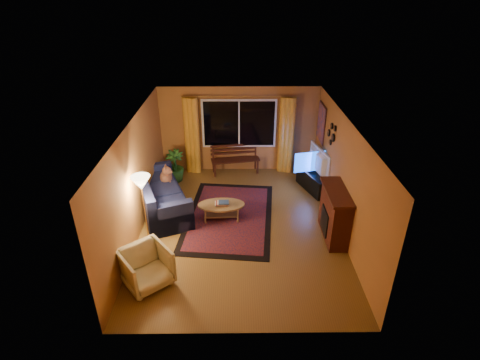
{
  "coord_description": "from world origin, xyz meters",
  "views": [
    {
      "loc": [
        -0.07,
        -7.17,
        5.02
      ],
      "look_at": [
        0.0,
        0.3,
        1.05
      ],
      "focal_mm": 28.0,
      "sensor_mm": 36.0,
      "label": 1
    }
  ],
  "objects_px": {
    "bench": "(235,166)",
    "floor_lamp": "(145,210)",
    "tv_console": "(313,181)",
    "armchair": "(146,266)",
    "sofa": "(161,193)",
    "coffee_table": "(222,211)"
  },
  "relations": [
    {
      "from": "coffee_table",
      "to": "armchair",
      "type": "bearing_deg",
      "value": -121.16
    },
    {
      "from": "sofa",
      "to": "coffee_table",
      "type": "distance_m",
      "value": 1.56
    },
    {
      "from": "sofa",
      "to": "coffee_table",
      "type": "xyz_separation_m",
      "value": [
        1.48,
        -0.42,
        -0.27
      ]
    },
    {
      "from": "sofa",
      "to": "coffee_table",
      "type": "relative_size",
      "value": 2.13
    },
    {
      "from": "sofa",
      "to": "bench",
      "type": "bearing_deg",
      "value": 26.51
    },
    {
      "from": "tv_console",
      "to": "sofa",
      "type": "bearing_deg",
      "value": 173.42
    },
    {
      "from": "floor_lamp",
      "to": "coffee_table",
      "type": "xyz_separation_m",
      "value": [
        1.56,
        0.87,
        -0.6
      ]
    },
    {
      "from": "armchair",
      "to": "coffee_table",
      "type": "height_order",
      "value": "armchair"
    },
    {
      "from": "floor_lamp",
      "to": "tv_console",
      "type": "distance_m",
      "value": 4.63
    },
    {
      "from": "bench",
      "to": "tv_console",
      "type": "distance_m",
      "value": 2.36
    },
    {
      "from": "bench",
      "to": "floor_lamp",
      "type": "distance_m",
      "value": 3.85
    },
    {
      "from": "sofa",
      "to": "armchair",
      "type": "xyz_separation_m",
      "value": [
        0.17,
        -2.58,
        -0.06
      ]
    },
    {
      "from": "sofa",
      "to": "armchair",
      "type": "relative_size",
      "value": 2.83
    },
    {
      "from": "armchair",
      "to": "tv_console",
      "type": "relative_size",
      "value": 0.7
    },
    {
      "from": "floor_lamp",
      "to": "tv_console",
      "type": "bearing_deg",
      "value": 29.47
    },
    {
      "from": "sofa",
      "to": "tv_console",
      "type": "distance_m",
      "value": 4.04
    },
    {
      "from": "bench",
      "to": "floor_lamp",
      "type": "relative_size",
      "value": 0.87
    },
    {
      "from": "armchair",
      "to": "floor_lamp",
      "type": "relative_size",
      "value": 0.52
    },
    {
      "from": "bench",
      "to": "tv_console",
      "type": "bearing_deg",
      "value": -36.18
    },
    {
      "from": "sofa",
      "to": "tv_console",
      "type": "xyz_separation_m",
      "value": [
        3.92,
        0.96,
        -0.23
      ]
    },
    {
      "from": "bench",
      "to": "sofa",
      "type": "xyz_separation_m",
      "value": [
        -1.81,
        -2.01,
        0.26
      ]
    },
    {
      "from": "sofa",
      "to": "armchair",
      "type": "height_order",
      "value": "sofa"
    }
  ]
}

